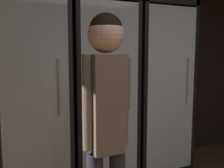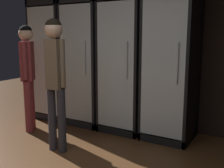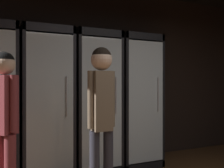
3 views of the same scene
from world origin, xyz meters
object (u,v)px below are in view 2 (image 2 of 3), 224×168
at_px(shopper_far, 28,68).
at_px(cooler_left, 90,64).
at_px(shopper_near, 55,70).
at_px(cooler_center, 128,66).
at_px(cooler_right, 172,68).
at_px(cooler_far_left, 58,61).

bearing_deg(shopper_far, cooler_left, 56.73).
bearing_deg(shopper_near, cooler_left, 105.73).
distance_m(cooler_center, shopper_far, 1.48).
distance_m(shopper_near, shopper_far, 0.95).
bearing_deg(cooler_left, cooler_right, 0.03).
xyz_separation_m(cooler_left, shopper_far, (-0.54, -0.82, -0.02)).
height_order(cooler_far_left, cooler_center, same).
relative_size(cooler_right, shopper_far, 1.27).
xyz_separation_m(cooler_far_left, shopper_near, (1.02, -1.19, 0.04)).
height_order(cooler_far_left, cooler_left, same).
height_order(cooler_center, shopper_near, cooler_center).
relative_size(cooler_right, shopper_near, 1.23).
distance_m(cooler_left, cooler_right, 1.38).
bearing_deg(cooler_right, cooler_center, -179.88).
relative_size(cooler_left, cooler_center, 1.00).
xyz_separation_m(cooler_left, cooler_center, (0.69, -0.00, -0.00)).
bearing_deg(cooler_center, cooler_far_left, 179.96).
distance_m(cooler_center, shopper_near, 1.24).
relative_size(cooler_far_left, cooler_left, 1.00).
bearing_deg(shopper_far, cooler_center, 33.82).
bearing_deg(shopper_far, cooler_right, 23.28).
xyz_separation_m(cooler_center, shopper_near, (-0.35, -1.19, 0.05)).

